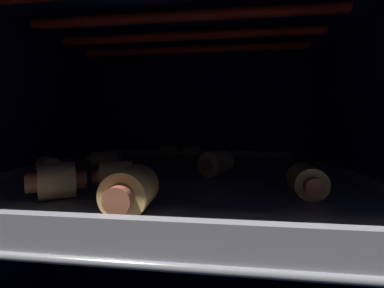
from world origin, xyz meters
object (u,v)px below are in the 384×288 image
Objects in this scene: baking_tray_mid at (184,176)px; pig_in_blanket_mid_4 at (216,163)px; pig_in_blanket_mid_1 at (131,191)px; pig_in_blanket_mid_2 at (169,151)px; pig_in_blanket_mid_5 at (105,159)px; pig_in_blanket_mid_6 at (117,176)px; heating_element at (184,27)px; oven_rack_mid at (184,182)px; pig_in_blanket_mid_0 at (57,181)px; pig_in_blanket_mid_7 at (306,181)px; pig_in_blanket_mid_8 at (49,167)px; pig_in_blanket_mid_3 at (192,151)px.

pig_in_blanket_mid_4 is at bearing -17.20° from baking_tray_mid.
pig_in_blanket_mid_1 reaches higher than pig_in_blanket_mid_2.
pig_in_blanket_mid_6 is (8.26, -14.37, 0.26)cm from pig_in_blanket_mid_5.
heating_element reaches higher than oven_rack_mid.
baking_tray_mid is (0.00, 0.00, -20.40)cm from heating_element.
pig_in_blanket_mid_0 is 0.91× the size of pig_in_blanket_mid_4.
pig_in_blanket_mid_6 is at bearing -114.84° from oven_rack_mid.
pig_in_blanket_mid_7 is at bearing -55.82° from pig_in_blanket_mid_2.
pig_in_blanket_mid_0 reaches higher than pig_in_blanket_mid_5.
pig_in_blanket_mid_1 is (-1.35, -17.17, 2.13)cm from baking_tray_mid.
baking_tray_mid is at bearing -14.05° from pig_in_blanket_mid_5.
baking_tray_mid is 8.71× the size of pig_in_blanket_mid_8.
pig_in_blanket_mid_1 is 7.20cm from pig_in_blanket_mid_6.
pig_in_blanket_mid_8 is (-16.40, -5.61, 1.75)cm from baking_tray_mid.
pig_in_blanket_mid_3 is (-1.23, 17.85, -18.67)cm from heating_element.
oven_rack_mid is 8.08× the size of pig_in_blanket_mid_1.
pig_in_blanket_mid_7 is (13.05, -10.74, 1.89)cm from baking_tray_mid.
pig_in_blanket_mid_0 is at bearing 160.10° from pig_in_blanket_mid_1.
pig_in_blanket_mid_3 is (8.00, 32.16, -0.33)cm from pig_in_blanket_mid_0.
heating_element reaches higher than baking_tray_mid.
pig_in_blanket_mid_8 is (-7.18, 8.70, -0.31)cm from pig_in_blanket_mid_0.
pig_in_blanket_mid_7 is (8.56, -9.35, -0.15)cm from pig_in_blanket_mid_4.
heating_element is 7.66× the size of pig_in_blanket_mid_2.
pig_in_blanket_mid_3 is 20.07cm from pig_in_blanket_mid_4.
pig_in_blanket_mid_7 is (26.42, -14.09, 0.20)cm from pig_in_blanket_mid_5.
pig_in_blanket_mid_4 is 13.59cm from pig_in_blanket_mid_6.
oven_rack_mid is at bearing 85.51° from pig_in_blanket_mid_1.
baking_tray_mid is at bearing -70.76° from pig_in_blanket_mid_2.
pig_in_blanket_mid_6 is (-3.87, -28.87, 0.22)cm from pig_in_blanket_mid_3.
heating_element is 25.07cm from pig_in_blanket_mid_7.
oven_rack_mid is 9.79× the size of pig_in_blanket_mid_0.
pig_in_blanket_mid_1 reaches higher than baking_tray_mid.
pig_in_blanket_mid_5 is 0.93× the size of pig_in_blanket_mid_7.
pig_in_blanket_mid_4 reaches higher than pig_in_blanket_mid_7.
pig_in_blanket_mid_1 is at bearing -58.58° from pig_in_blanket_mid_6.
pig_in_blanket_mid_7 is (18.15, 0.28, -0.07)cm from pig_in_blanket_mid_6.
pig_in_blanket_mid_1 reaches higher than oven_rack_mid.
pig_in_blanket_mid_0 is (-9.23, -14.31, 2.95)cm from oven_rack_mid.
baking_tray_mid is (0.00, 0.00, 0.89)cm from oven_rack_mid.
pig_in_blanket_mid_4 is at bearing 45.11° from pig_in_blanket_mid_6.
pig_in_blanket_mid_8 is at bearing -108.74° from pig_in_blanket_mid_5.
pig_in_blanket_mid_6 is (-5.10, -11.02, 2.85)cm from oven_rack_mid.
pig_in_blanket_mid_6 is (-5.10, -11.02, 1.95)cm from baking_tray_mid.
pig_in_blanket_mid_2 and pig_in_blanket_mid_5 have the same top height.
pig_in_blanket_mid_6 is at bearing -114.84° from heating_element.
heating_element is 18.96cm from pig_in_blanket_mid_4.
pig_in_blanket_mid_0 is 22.57cm from pig_in_blanket_mid_7.
pig_in_blanket_mid_0 reaches higher than pig_in_blanket_mid_3.
pig_in_blanket_mid_0 and pig_in_blanket_mid_4 have the same top height.
pig_in_blanket_mid_0 is at bearing -122.82° from baking_tray_mid.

